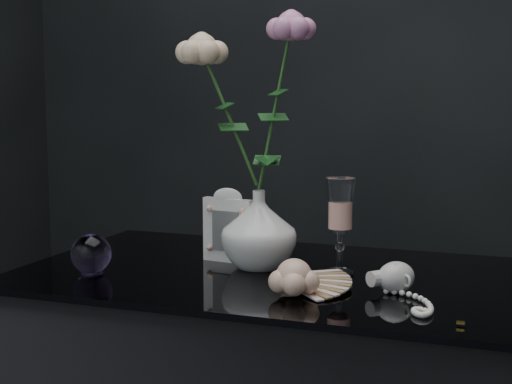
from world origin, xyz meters
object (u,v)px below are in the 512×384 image
at_px(wine_glass, 340,226).
at_px(pearl_jar, 396,276).
at_px(paperweight, 91,254).
at_px(loose_rose, 294,277).
at_px(picture_frame, 228,225).
at_px(vase, 259,230).

xyz_separation_m(wine_glass, pearl_jar, (0.13, -0.10, -0.06)).
height_order(wine_glass, paperweight, wine_glass).
bearing_deg(wine_glass, pearl_jar, -38.62).
bearing_deg(loose_rose, wine_glass, 81.89).
bearing_deg(pearl_jar, paperweight, -133.36).
bearing_deg(paperweight, wine_glass, 20.62).
bearing_deg(paperweight, loose_rose, -2.93).
bearing_deg(wine_glass, picture_frame, 175.78).
bearing_deg(loose_rose, paperweight, 178.62).
relative_size(loose_rose, pearl_jar, 0.95).
height_order(picture_frame, loose_rose, picture_frame).
relative_size(wine_glass, pearl_jar, 0.92).
distance_m(wine_glass, paperweight, 0.47).
bearing_deg(picture_frame, wine_glass, 3.59).
xyz_separation_m(picture_frame, paperweight, (-0.20, -0.18, -0.04)).
bearing_deg(pearl_jar, picture_frame, -158.00).
xyz_separation_m(paperweight, loose_rose, (0.41, -0.02, -0.01)).
bearing_deg(vase, picture_frame, 158.24).
height_order(wine_glass, loose_rose, wine_glass).
distance_m(wine_glass, loose_rose, 0.20).
bearing_deg(picture_frame, pearl_jar, -10.19).
xyz_separation_m(vase, picture_frame, (-0.08, 0.03, -0.00)).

